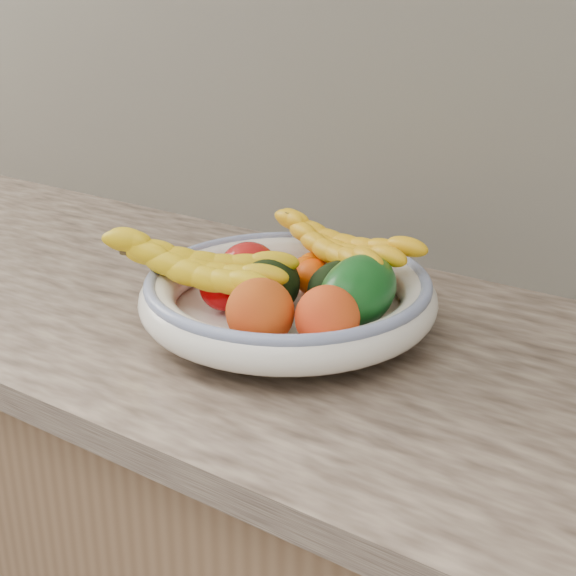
{
  "coord_description": "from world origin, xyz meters",
  "views": [
    {
      "loc": [
        0.54,
        0.86,
        1.36
      ],
      "look_at": [
        0.0,
        1.66,
        0.96
      ],
      "focal_mm": 50.0,
      "sensor_mm": 36.0,
      "label": 1
    }
  ],
  "objects_px": {
    "green_mango": "(358,292)",
    "banana_bunch_front": "(193,271)",
    "fruit_bowl": "(288,296)",
    "banana_bunch_back": "(336,251)"
  },
  "relations": [
    {
      "from": "green_mango",
      "to": "banana_bunch_front",
      "type": "distance_m",
      "value": 0.22
    },
    {
      "from": "fruit_bowl",
      "to": "banana_bunch_back",
      "type": "distance_m",
      "value": 0.1
    },
    {
      "from": "fruit_bowl",
      "to": "banana_bunch_back",
      "type": "bearing_deg",
      "value": 79.59
    },
    {
      "from": "fruit_bowl",
      "to": "green_mango",
      "type": "height_order",
      "value": "green_mango"
    },
    {
      "from": "banana_bunch_front",
      "to": "fruit_bowl",
      "type": "bearing_deg",
      "value": 18.59
    },
    {
      "from": "fruit_bowl",
      "to": "green_mango",
      "type": "distance_m",
      "value": 0.1
    },
    {
      "from": "fruit_bowl",
      "to": "green_mango",
      "type": "relative_size",
      "value": 2.99
    },
    {
      "from": "green_mango",
      "to": "banana_bunch_front",
      "type": "relative_size",
      "value": 0.47
    },
    {
      "from": "green_mango",
      "to": "banana_bunch_front",
      "type": "bearing_deg",
      "value": -162.47
    },
    {
      "from": "fruit_bowl",
      "to": "banana_bunch_front",
      "type": "distance_m",
      "value": 0.13
    }
  ]
}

